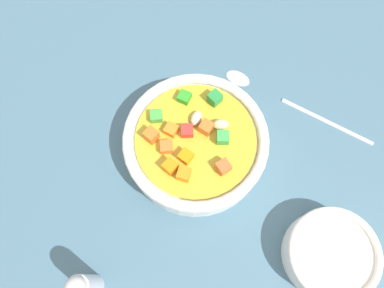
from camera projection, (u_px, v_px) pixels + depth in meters
The scene contains 5 objects.
ground_plane at pixel (192, 152), 53.83cm from camera, with size 140.00×140.00×2.00cm, color #42667A.
soup_bowl_main at pixel (192, 143), 50.19cm from camera, with size 19.53×19.53×6.38cm.
spoon at pixel (270, 94), 55.48cm from camera, with size 21.91×12.53×0.94cm.
side_bowl_small at pixel (326, 254), 45.79cm from camera, with size 11.39×11.39×4.47cm.
pepper_shaker at pixel (80, 286), 42.46cm from camera, with size 2.66×2.66×9.07cm.
Camera 1 is at (0.49, -17.08, 50.06)cm, focal length 34.33 mm.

